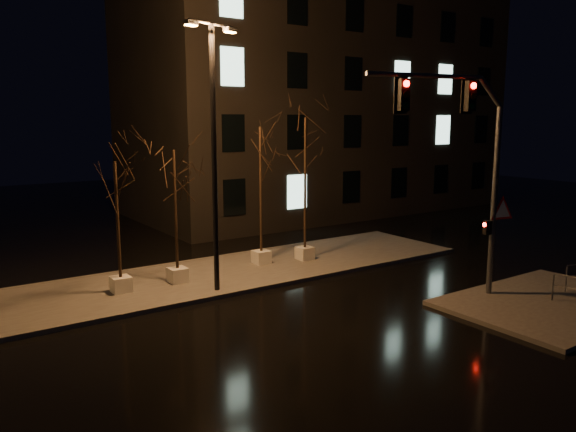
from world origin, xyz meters
TOP-DOWN VIEW (x-y plane):
  - ground at (0.00, 0.00)m, footprint 90.00×90.00m
  - median at (0.00, 6.00)m, footprint 22.00×5.00m
  - sidewalk_corner at (7.50, -3.50)m, footprint 7.00×5.00m
  - building at (14.00, 18.00)m, footprint 25.00×12.00m
  - tree_1 at (-4.10, 5.76)m, footprint 1.80×1.80m
  - tree_2 at (-1.94, 5.75)m, footprint 1.80×1.80m
  - tree_3 at (2.12, 6.33)m, footprint 1.80×1.80m
  - tree_4 at (4.06, 5.85)m, footprint 1.80×1.80m
  - traffic_signal_mast at (5.37, -1.51)m, footprint 6.01×1.29m
  - streetlight_main at (-1.17, 4.05)m, footprint 2.26×0.98m

SIDE VIEW (x-z plane):
  - ground at x=0.00m, z-range 0.00..0.00m
  - median at x=0.00m, z-range 0.00..0.15m
  - sidewalk_corner at x=7.50m, z-range 0.00..0.15m
  - tree_1 at x=-4.10m, z-range 1.38..6.14m
  - tree_2 at x=-1.94m, z-range 1.47..6.56m
  - tree_3 at x=2.12m, z-range 1.68..7.59m
  - tree_4 at x=4.06m, z-range 1.78..8.08m
  - traffic_signal_mast at x=5.37m, z-range 1.32..8.78m
  - streetlight_main at x=-1.17m, z-range 0.86..10.10m
  - building at x=14.00m, z-range 0.00..15.00m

